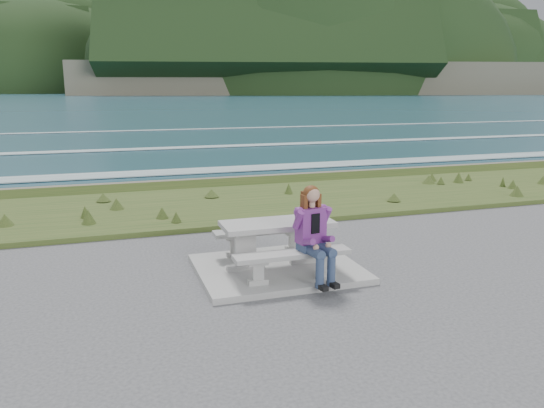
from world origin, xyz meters
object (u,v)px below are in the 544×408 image
object	(u,v)px
picnic_table	(278,232)
seated_woman	(316,247)
bench_landward	(292,258)
bench_seaward	(265,234)

from	to	relation	value
picnic_table	seated_woman	size ratio (longest dim) A/B	1.25
bench_landward	bench_seaward	distance (m)	1.40
bench_landward	bench_seaward	xyz separation A→B (m)	(0.00, 1.40, 0.00)
bench_seaward	bench_landward	bearing A→B (deg)	-90.00
picnic_table	bench_seaward	xyz separation A→B (m)	(0.00, 0.70, -0.23)
picnic_table	seated_woman	bearing A→B (deg)	-68.61
bench_seaward	seated_woman	bearing A→B (deg)	-77.97
picnic_table	bench_landward	xyz separation A→B (m)	(0.00, -0.70, -0.23)
picnic_table	bench_seaward	bearing A→B (deg)	90.00
seated_woman	bench_seaward	bearing A→B (deg)	91.81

